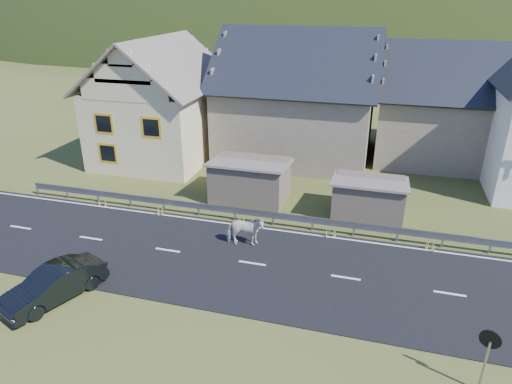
% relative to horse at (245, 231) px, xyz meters
% --- Properties ---
extents(ground, '(160.00, 160.00, 0.00)m').
position_rel_horse_xyz_m(ground, '(0.75, -1.40, -0.79)').
color(ground, '#2F3F15').
rests_on(ground, ground).
extents(road, '(60.00, 7.00, 0.04)m').
position_rel_horse_xyz_m(road, '(0.75, -1.40, -0.77)').
color(road, black).
rests_on(road, ground).
extents(lane_markings, '(60.00, 6.60, 0.01)m').
position_rel_horse_xyz_m(lane_markings, '(0.75, -1.40, -0.75)').
color(lane_markings, silver).
rests_on(lane_markings, road).
extents(guardrail, '(28.10, 0.09, 0.75)m').
position_rel_horse_xyz_m(guardrail, '(0.75, 2.28, -0.23)').
color(guardrail, '#93969B').
rests_on(guardrail, ground).
extents(shed_left, '(4.30, 3.30, 2.40)m').
position_rel_horse_xyz_m(shed_left, '(-1.25, 5.10, 0.31)').
color(shed_left, '#6D5F4F').
rests_on(shed_left, ground).
extents(shed_right, '(3.80, 2.90, 2.20)m').
position_rel_horse_xyz_m(shed_right, '(5.25, 4.60, 0.21)').
color(shed_right, '#6D5F4F').
rests_on(shed_right, ground).
extents(house_cream, '(7.80, 9.80, 8.30)m').
position_rel_horse_xyz_m(house_cream, '(-9.25, 10.60, 3.57)').
color(house_cream, beige).
rests_on(house_cream, ground).
extents(house_stone_a, '(10.80, 9.80, 8.90)m').
position_rel_horse_xyz_m(house_stone_a, '(-0.25, 13.60, 3.84)').
color(house_stone_a, gray).
rests_on(house_stone_a, ground).
extents(house_stone_b, '(9.80, 8.80, 8.10)m').
position_rel_horse_xyz_m(house_stone_b, '(9.75, 15.60, 3.45)').
color(house_stone_b, gray).
rests_on(house_stone_b, ground).
extents(mountain, '(440.00, 280.00, 260.00)m').
position_rel_horse_xyz_m(mountain, '(5.75, 178.60, -20.79)').
color(mountain, '#263915').
rests_on(mountain, ground).
extents(conifer_patch, '(76.00, 50.00, 28.00)m').
position_rel_horse_xyz_m(conifer_patch, '(-54.25, 108.60, 5.21)').
color(conifer_patch, black).
rests_on(conifer_patch, ground).
extents(horse, '(1.12, 1.89, 1.50)m').
position_rel_horse_xyz_m(horse, '(0.00, 0.00, 0.00)').
color(horse, silver).
rests_on(horse, road).
extents(car, '(2.72, 4.16, 1.30)m').
position_rel_horse_xyz_m(car, '(-5.79, -5.75, -0.14)').
color(car, black).
rests_on(car, ground).
extents(traffic_mirror, '(0.58, 0.26, 2.15)m').
position_rel_horse_xyz_m(traffic_mirror, '(9.07, -6.07, 0.79)').
color(traffic_mirror, '#93969B').
rests_on(traffic_mirror, ground).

